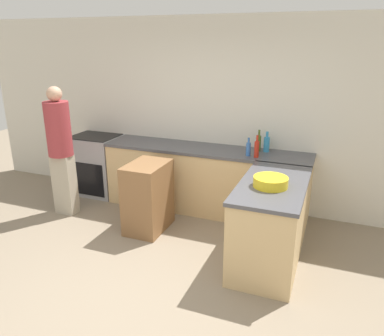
% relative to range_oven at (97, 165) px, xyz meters
% --- Properties ---
extents(ground_plane, '(14.00, 14.00, 0.00)m').
position_rel_range_oven_xyz_m(ground_plane, '(1.85, -2.08, -0.47)').
color(ground_plane, gray).
extents(wall_back, '(8.00, 0.06, 2.70)m').
position_rel_range_oven_xyz_m(wall_back, '(1.85, 0.34, 0.88)').
color(wall_back, silver).
rests_on(wall_back, ground_plane).
extents(counter_back, '(2.93, 0.65, 0.93)m').
position_rel_range_oven_xyz_m(counter_back, '(1.85, 0.00, -0.00)').
color(counter_back, '#D6B27A').
rests_on(counter_back, ground_plane).
extents(counter_peninsula, '(0.69, 1.41, 0.93)m').
position_rel_range_oven_xyz_m(counter_peninsula, '(2.97, -1.00, -0.00)').
color(counter_peninsula, '#D6B27A').
rests_on(counter_peninsula, ground_plane).
extents(range_oven, '(0.76, 0.62, 0.95)m').
position_rel_range_oven_xyz_m(range_oven, '(0.00, 0.00, 0.00)').
color(range_oven, '#99999E').
rests_on(range_oven, ground_plane).
extents(island_table, '(0.45, 0.65, 0.90)m').
position_rel_range_oven_xyz_m(island_table, '(1.37, -0.83, -0.02)').
color(island_table, brown).
rests_on(island_table, ground_plane).
extents(mixing_bowl, '(0.36, 0.36, 0.10)m').
position_rel_range_oven_xyz_m(mixing_bowl, '(2.96, -1.13, 0.51)').
color(mixing_bowl, yellow).
rests_on(mixing_bowl, counter_peninsula).
extents(hot_sauce_bottle, '(0.06, 0.06, 0.29)m').
position_rel_range_oven_xyz_m(hot_sauce_bottle, '(2.60, -0.16, 0.58)').
color(hot_sauce_bottle, red).
rests_on(hot_sauce_bottle, counter_back).
extents(water_bottle_blue, '(0.06, 0.06, 0.24)m').
position_rel_range_oven_xyz_m(water_bottle_blue, '(2.49, -0.13, 0.56)').
color(water_bottle_blue, '#386BB7').
rests_on(water_bottle_blue, counter_back).
extents(olive_oil_bottle, '(0.06, 0.06, 0.30)m').
position_rel_range_oven_xyz_m(olive_oil_bottle, '(2.57, 0.13, 0.58)').
color(olive_oil_bottle, '#475B1E').
rests_on(olive_oil_bottle, counter_back).
extents(dish_soap_bottle, '(0.08, 0.08, 0.28)m').
position_rel_range_oven_xyz_m(dish_soap_bottle, '(2.67, 0.14, 0.57)').
color(dish_soap_bottle, '#338CBF').
rests_on(dish_soap_bottle, counter_back).
extents(person_by_range, '(0.33, 0.33, 1.80)m').
position_rel_range_oven_xyz_m(person_by_range, '(0.04, -0.83, 0.51)').
color(person_by_range, '#ADA38E').
rests_on(person_by_range, ground_plane).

